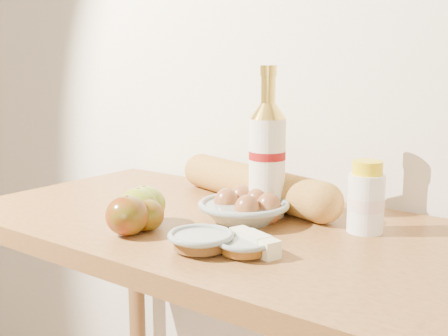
{
  "coord_description": "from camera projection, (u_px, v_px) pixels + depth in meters",
  "views": [
    {
      "loc": [
        0.65,
        0.28,
        1.23
      ],
      "look_at": [
        0.0,
        1.15,
        1.02
      ],
      "focal_mm": 45.0,
      "sensor_mm": 36.0,
      "label": 1
    }
  ],
  "objects": [
    {
      "name": "back_wall",
      "position": [
        314.0,
        30.0,
        1.34
      ],
      "size": [
        3.5,
        0.02,
        2.6
      ],
      "primitive_type": "cube",
      "color": "silver",
      "rests_on": "ground"
    },
    {
      "name": "table",
      "position": [
        233.0,
        280.0,
        1.18
      ],
      "size": [
        1.2,
        0.6,
        0.9
      ],
      "color": "#9F6933",
      "rests_on": "ground"
    },
    {
      "name": "bourbon_bottle",
      "position": [
        267.0,
        156.0,
        1.19
      ],
      "size": [
        0.09,
        0.09,
        0.32
      ],
      "rotation": [
        0.0,
        0.0,
        0.21
      ],
      "color": "#ECE2C8",
      "rests_on": "table"
    },
    {
      "name": "cream_bottle",
      "position": [
        366.0,
        199.0,
        1.08
      ],
      "size": [
        0.09,
        0.09,
        0.14
      ],
      "rotation": [
        0.0,
        0.0,
        0.33
      ],
      "color": "white",
      "rests_on": "table"
    },
    {
      "name": "egg_bowl",
      "position": [
        245.0,
        209.0,
        1.16
      ],
      "size": [
        0.24,
        0.24,
        0.07
      ],
      "rotation": [
        0.0,
        0.0,
        -0.32
      ],
      "color": "gray",
      "rests_on": "table"
    },
    {
      "name": "baguette",
      "position": [
        254.0,
        184.0,
        1.31
      ],
      "size": [
        0.53,
        0.23,
        0.09
      ],
      "rotation": [
        0.0,
        0.0,
        -0.28
      ],
      "color": "gold",
      "rests_on": "table"
    },
    {
      "name": "apple_yellowgreen",
      "position": [
        139.0,
        207.0,
        1.12
      ],
      "size": [
        0.09,
        0.09,
        0.08
      ],
      "rotation": [
        0.0,
        0.0,
        0.05
      ],
      "color": "#A29120",
      "rests_on": "table"
    },
    {
      "name": "apple_redgreen_front",
      "position": [
        127.0,
        216.0,
        1.07
      ],
      "size": [
        0.1,
        0.1,
        0.08
      ],
      "rotation": [
        0.0,
        0.0,
        -0.18
      ],
      "color": "maroon",
      "rests_on": "table"
    },
    {
      "name": "apple_redgreen_right",
      "position": [
        147.0,
        215.0,
        1.1
      ],
      "size": [
        0.08,
        0.08,
        0.06
      ],
      "rotation": [
        0.0,
        0.0,
        0.16
      ],
      "color": "maroon",
      "rests_on": "table"
    },
    {
      "name": "sugar_bowl",
      "position": [
        201.0,
        241.0,
        0.98
      ],
      "size": [
        0.14,
        0.14,
        0.03
      ],
      "rotation": [
        0.0,
        0.0,
        0.28
      ],
      "color": "gray",
      "rests_on": "table"
    },
    {
      "name": "syrup_bowl",
      "position": [
        244.0,
        247.0,
        0.96
      ],
      "size": [
        0.13,
        0.13,
        0.03
      ],
      "rotation": [
        0.0,
        0.0,
        -0.42
      ],
      "color": "gray",
      "rests_on": "table"
    },
    {
      "name": "butter_stick",
      "position": [
        255.0,
        243.0,
        0.98
      ],
      "size": [
        0.12,
        0.07,
        0.03
      ],
      "rotation": [
        0.0,
        0.0,
        -0.35
      ],
      "color": "beige",
      "rests_on": "table"
    },
    {
      "name": "apple_extra",
      "position": [
        145.0,
        205.0,
        1.14
      ],
      "size": [
        0.09,
        0.09,
        0.08
      ],
      "rotation": [
        0.0,
        0.0,
        0.05
      ],
      "color": "#A29120",
      "rests_on": "table"
    }
  ]
}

